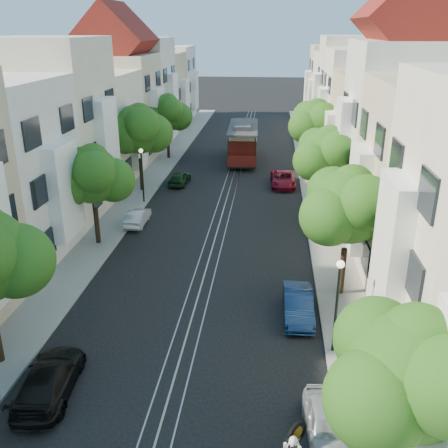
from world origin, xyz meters
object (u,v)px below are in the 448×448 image
(parked_car_w_mid, at_px, (137,217))
(cable_car, at_px, (243,140))
(tree_e_a, at_px, (412,377))
(lamp_east, at_px, (338,293))
(parked_car_e_mid, at_px, (298,305))
(tree_w_c, at_px, (139,130))
(parked_car_w_near, at_px, (49,379))
(tree_e_c, at_px, (328,155))
(tree_e_d, at_px, (316,123))
(parked_car_w_far, at_px, (180,178))
(tree_e_b, at_px, (350,208))
(tree_w_d, at_px, (168,114))
(tree_w_b, at_px, (93,177))
(parked_car_e_far, at_px, (283,179))
(parked_car_e_near, at_px, (327,424))
(lamp_west, at_px, (142,167))

(parked_car_w_mid, bearing_deg, cable_car, -108.26)
(tree_e_a, xyz_separation_m, cable_car, (-6.76, 39.12, -2.30))
(lamp_east, distance_m, parked_car_e_mid, 3.73)
(tree_w_c, relative_size, parked_car_w_near, 1.60)
(tree_e_c, xyz_separation_m, cable_car, (-6.76, 16.12, -2.51))
(tree_e_d, height_order, tree_w_c, tree_w_c)
(parked_car_w_near, bearing_deg, lamp_east, -167.13)
(parked_car_w_far, bearing_deg, parked_car_w_near, 94.37)
(tree_e_b, xyz_separation_m, tree_w_c, (-14.40, 16.00, 0.34))
(tree_w_d, relative_size, parked_car_w_far, 1.86)
(tree_w_b, relative_size, cable_car, 0.68)
(tree_e_b, bearing_deg, parked_car_e_far, 98.54)
(parked_car_e_near, height_order, parked_car_w_near, parked_car_w_near)
(tree_e_a, relative_size, parked_car_e_far, 1.43)
(tree_w_d, height_order, parked_car_e_far, tree_w_d)
(tree_e_b, xyz_separation_m, parked_car_w_far, (-11.66, 18.13, -4.14))
(parked_car_e_near, distance_m, parked_car_e_mid, 7.51)
(tree_e_a, relative_size, tree_w_c, 0.88)
(tree_e_a, height_order, lamp_west, tree_e_a)
(tree_w_b, bearing_deg, parked_car_e_far, 49.37)
(tree_w_c, bearing_deg, tree_e_d, 22.62)
(tree_e_a, distance_m, parked_car_e_mid, 10.67)
(tree_e_c, distance_m, parked_car_e_mid, 14.06)
(tree_w_c, relative_size, parked_car_w_far, 2.02)
(lamp_east, distance_m, parked_car_w_mid, 18.14)
(tree_w_b, bearing_deg, parked_car_w_near, -78.58)
(tree_e_d, distance_m, parked_car_e_near, 32.10)
(tree_w_d, distance_m, parked_car_e_mid, 31.93)
(tree_e_c, distance_m, parked_car_w_mid, 13.71)
(tree_e_d, bearing_deg, tree_w_c, -157.38)
(tree_w_c, bearing_deg, parked_car_w_mid, -78.37)
(tree_w_b, relative_size, parked_car_w_near, 1.42)
(tree_e_a, xyz_separation_m, tree_e_b, (0.00, 12.00, 0.34))
(tree_w_c, bearing_deg, lamp_west, -74.25)
(tree_w_c, bearing_deg, parked_car_e_near, -63.69)
(lamp_west, height_order, parked_car_w_mid, lamp_west)
(tree_w_b, distance_m, cable_car, 23.51)
(tree_w_b, height_order, cable_car, tree_w_b)
(tree_w_b, distance_m, parked_car_w_far, 13.94)
(parked_car_w_near, bearing_deg, cable_car, -103.47)
(parked_car_e_near, bearing_deg, tree_w_b, 126.77)
(lamp_east, relative_size, parked_car_e_far, 0.95)
(tree_e_d, bearing_deg, parked_car_w_mid, -133.66)
(parked_car_e_mid, height_order, parked_car_w_mid, parked_car_e_mid)
(lamp_west, bearing_deg, parked_car_e_far, 27.10)
(tree_e_c, distance_m, parked_car_e_near, 21.22)
(tree_w_b, xyz_separation_m, tree_w_c, (0.00, 11.00, 0.67))
(tree_w_c, bearing_deg, tree_w_d, 90.00)
(parked_car_e_far, bearing_deg, tree_e_a, -87.22)
(tree_e_d, relative_size, parked_car_w_near, 1.55)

